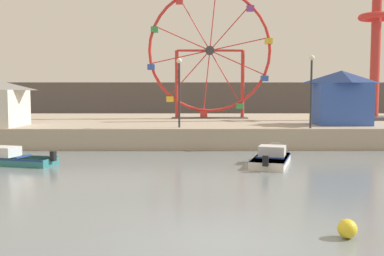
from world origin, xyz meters
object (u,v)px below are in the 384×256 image
drop_tower_red_tower (376,31)px  promenade_lamp_near (311,81)px  motorboat_white_red_stripe (273,157)px  ferris_wheel_red_frame (210,53)px  mooring_buoy_orange (347,229)px  carnival_booth_blue_tent (341,97)px  promenade_lamp_far (179,82)px

drop_tower_red_tower → promenade_lamp_near: (-6.91, -7.90, -3.89)m
motorboat_white_red_stripe → ferris_wheel_red_frame: (-2.39, 14.48, 6.11)m
ferris_wheel_red_frame → drop_tower_red_tower: (12.30, -1.92, 1.48)m
mooring_buoy_orange → motorboat_white_red_stripe: bearing=87.9°
drop_tower_red_tower → mooring_buoy_orange: 26.88m
carnival_booth_blue_tent → motorboat_white_red_stripe: bearing=-124.9°
promenade_lamp_near → promenade_lamp_far: size_ratio=1.03×
motorboat_white_red_stripe → mooring_buoy_orange: 11.07m
promenade_lamp_near → mooring_buoy_orange: bearing=-102.2°
promenade_lamp_far → drop_tower_red_tower: bearing=26.7°
promenade_lamp_far → mooring_buoy_orange: (4.19, -16.33, -3.65)m
mooring_buoy_orange → promenade_lamp_far: bearing=104.4°
motorboat_white_red_stripe → promenade_lamp_far: promenade_lamp_far is taller
ferris_wheel_red_frame → promenade_lamp_near: size_ratio=2.44×
carnival_booth_blue_tent → promenade_lamp_far: 10.52m
carnival_booth_blue_tent → promenade_lamp_near: (-2.67, -2.76, 0.93)m
motorboat_white_red_stripe → mooring_buoy_orange: size_ratio=10.74×
motorboat_white_red_stripe → drop_tower_red_tower: size_ratio=0.32×
motorboat_white_red_stripe → promenade_lamp_near: promenade_lamp_near is taller
motorboat_white_red_stripe → ferris_wheel_red_frame: bearing=26.7°
motorboat_white_red_stripe → promenade_lamp_near: bearing=-15.5°
mooring_buoy_orange → ferris_wheel_red_frame: bearing=94.4°
carnival_booth_blue_tent → drop_tower_red_tower: bearing=52.9°
promenade_lamp_near → promenade_lamp_far: bearing=175.4°
ferris_wheel_red_frame → carnival_booth_blue_tent: bearing=-41.2°
promenade_lamp_far → mooring_buoy_orange: 17.25m
promenade_lamp_far → motorboat_white_red_stripe: bearing=-48.9°
ferris_wheel_red_frame → mooring_buoy_orange: ferris_wheel_red_frame is taller
ferris_wheel_red_frame → mooring_buoy_orange: (1.98, -25.54, -6.14)m
promenade_lamp_near → promenade_lamp_far: 7.62m
motorboat_white_red_stripe → ferris_wheel_red_frame: size_ratio=0.46×
carnival_booth_blue_tent → promenade_lamp_near: bearing=-131.5°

